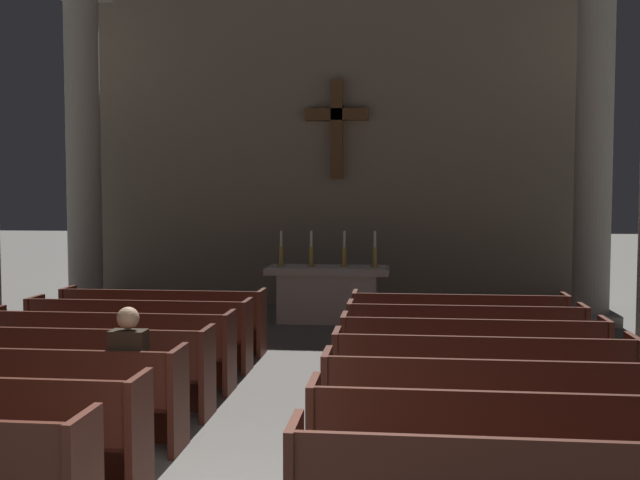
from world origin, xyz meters
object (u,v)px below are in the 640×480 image
(pew_left_row_3, at_px, (24,395))
(candlestick_inner_left, at_px, (311,255))
(pew_right_row_3, at_px, (494,409))
(pew_right_row_7, at_px, (459,326))
(pew_left_row_4, at_px, (72,370))
(pew_left_row_7, at_px, (163,321))
(pew_right_row_2, at_px, (512,449))
(lone_worshipper, at_px, (132,374))
(pew_left_row_5, at_px, (110,350))
(column_right_third, at_px, (594,155))
(column_left_third, at_px, (84,158))
(pew_right_row_4, at_px, (482,380))
(pew_right_row_5, at_px, (472,358))
(candlestick_outer_left, at_px, (281,255))
(pew_left_row_6, at_px, (139,334))
(candlestick_inner_right, at_px, (344,255))
(pew_right_row_6, at_px, (465,340))
(altar, at_px, (328,293))
(candlestick_outer_right, at_px, (375,256))

(pew_left_row_3, xyz_separation_m, candlestick_inner_left, (1.82, 7.00, 0.74))
(pew_right_row_3, relative_size, pew_right_row_7, 1.00)
(pew_left_row_4, xyz_separation_m, pew_left_row_7, (0.00, 3.06, 0.00))
(pew_right_row_2, relative_size, lone_worshipper, 2.24)
(pew_left_row_5, bearing_deg, pew_right_row_3, -25.63)
(pew_left_row_7, relative_size, candlestick_inner_left, 4.60)
(column_right_third, bearing_deg, pew_right_row_2, -107.12)
(column_left_third, xyz_separation_m, lone_worshipper, (3.57, -7.26, -2.31))
(pew_right_row_4, distance_m, pew_right_row_5, 1.02)
(pew_left_row_3, distance_m, candlestick_outer_left, 7.15)
(pew_left_row_6, distance_m, candlestick_inner_right, 4.69)
(pew_right_row_6, bearing_deg, pew_right_row_7, 90.00)
(pew_right_row_7, bearing_deg, lone_worshipper, -128.69)
(pew_right_row_3, bearing_deg, pew_left_row_3, 180.00)
(altar, height_order, candlestick_outer_left, candlestick_outer_left)
(pew_right_row_6, bearing_deg, pew_left_row_3, -144.25)
(pew_right_row_5, height_order, candlestick_outer_left, candlestick_outer_left)
(pew_right_row_6, relative_size, candlestick_outer_right, 4.60)
(pew_left_row_5, relative_size, pew_right_row_7, 1.00)
(candlestick_inner_right, bearing_deg, pew_left_row_4, -112.06)
(column_right_third, bearing_deg, pew_right_row_3, -109.34)
(lone_worshipper, bearing_deg, column_left_third, 116.22)
(pew_right_row_4, height_order, candlestick_inner_left, candlestick_inner_left)
(candlestick_outer_left, bearing_deg, candlestick_outer_right, 0.00)
(pew_left_row_3, distance_m, candlestick_inner_right, 7.44)
(pew_left_row_6, relative_size, pew_right_row_5, 1.00)
(pew_right_row_4, relative_size, pew_right_row_7, 1.00)
(pew_left_row_6, relative_size, candlestick_inner_left, 4.60)
(pew_left_row_4, relative_size, pew_left_row_5, 1.00)
(pew_right_row_4, bearing_deg, pew_right_row_2, -90.00)
(pew_left_row_7, distance_m, pew_right_row_6, 4.37)
(candlestick_inner_left, bearing_deg, candlestick_inner_right, 0.00)
(pew_right_row_2, bearing_deg, column_right_third, 72.88)
(pew_left_row_3, relative_size, pew_right_row_2, 1.00)
(pew_right_row_6, bearing_deg, lone_worshipper, -136.96)
(altar, xyz_separation_m, candlestick_inner_right, (0.30, 0.00, 0.68))
(candlestick_inner_right, height_order, lone_worshipper, candlestick_inner_right)
(pew_left_row_6, xyz_separation_m, pew_right_row_4, (4.25, -2.04, 0.00))
(pew_left_row_5, xyz_separation_m, pew_left_row_6, (0.00, 1.02, 0.00))
(pew_left_row_4, relative_size, pew_left_row_7, 1.00)
(pew_right_row_7, distance_m, candlestick_outer_right, 3.27)
(pew_left_row_5, relative_size, column_right_third, 0.48)
(pew_right_row_3, relative_size, altar, 1.35)
(pew_right_row_7, bearing_deg, candlestick_outer_right, 113.53)
(pew_left_row_4, bearing_deg, pew_left_row_7, 90.00)
(pew_left_row_5, bearing_deg, lone_worshipper, -63.13)
(pew_right_row_3, relative_size, pew_right_row_6, 1.00)
(pew_right_row_3, bearing_deg, candlestick_outer_right, 100.31)
(altar, bearing_deg, pew_left_row_6, -118.30)
(lone_worshipper, bearing_deg, pew_left_row_4, 135.93)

